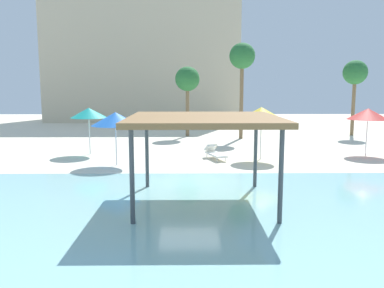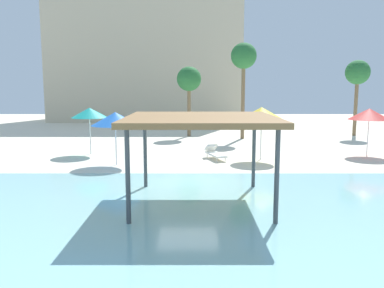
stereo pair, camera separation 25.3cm
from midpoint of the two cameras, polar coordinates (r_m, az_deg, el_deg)
The scene contains 12 objects.
ground_plane at distance 16.43m, azimuth -0.85°, elevation -5.50°, with size 80.00×80.00×0.00m, color beige.
lagoon_water at distance 11.39m, azimuth -0.91°, elevation -11.72°, with size 44.00×13.50×0.04m, color #8CC6CC.
shade_pavilion at distance 13.05m, azimuth 1.14°, elevation 3.29°, with size 4.89×4.89×2.94m.
beach_umbrella_teal_1 at distance 23.67m, azimuth -14.91°, elevation 4.34°, with size 2.09×2.09×2.69m.
beach_umbrella_red_2 at distance 24.69m, azimuth 23.67°, elevation 3.97°, with size 2.31×2.31×2.68m.
beach_umbrella_blue_3 at distance 20.01m, azimuth -11.29°, elevation 3.55°, with size 2.39×2.39×2.65m.
beach_umbrella_yellow_4 at distance 21.48m, azimuth 9.60°, elevation 4.45°, with size 2.17×2.17×2.82m.
lounge_chair_0 at distance 21.61m, azimuth 2.94°, elevation -1.27°, with size 1.17×1.99×0.74m.
palm_tree_0 at distance 34.15m, azimuth 22.17°, elevation 9.28°, with size 1.90×1.90×5.95m.
palm_tree_1 at distance 30.01m, azimuth 6.97°, elevation 12.07°, with size 1.90×1.90×7.07m.
palm_tree_2 at distance 31.17m, azimuth -0.90°, elevation 9.13°, with size 1.90×1.90×5.43m.
hotel_block_0 at distance 47.70m, azimuth -6.94°, elevation 12.49°, with size 21.18×9.53×14.89m, color beige.
Camera 1 is at (-0.08, -15.95, 3.92)m, focal length 37.15 mm.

